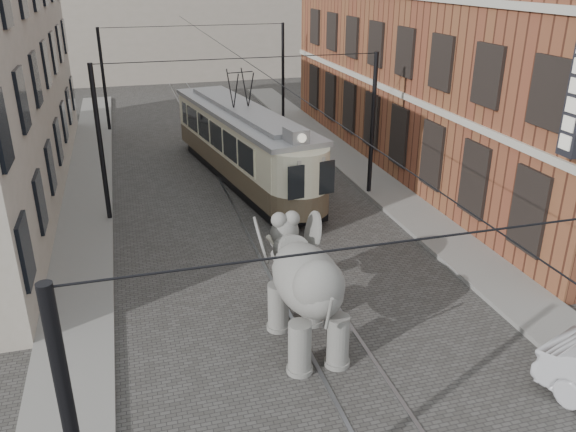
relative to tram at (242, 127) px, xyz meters
name	(u,v)px	position (x,y,z in m)	size (l,w,h in m)	color
ground	(292,274)	(-0.36, -9.40, -2.47)	(120.00, 120.00, 0.00)	#42403D
tram_rails	(292,274)	(-0.36, -9.40, -2.45)	(1.54, 80.00, 0.02)	slate
sidewalk_right	(458,249)	(5.64, -9.40, -2.39)	(2.00, 60.00, 0.15)	slate
sidewalk_left	(78,301)	(-6.86, -9.40, -2.39)	(2.00, 60.00, 0.15)	slate
brick_building	(466,39)	(10.64, -0.40, 3.53)	(8.00, 26.00, 12.00)	brown
catenary	(250,142)	(-0.56, -4.40, 0.53)	(11.00, 30.20, 6.00)	black
tram	(242,127)	(0.00, 0.00, 0.00)	(2.57, 12.43, 4.93)	beige
elephant	(307,295)	(-1.07, -13.19, -0.96)	(2.72, 4.93, 3.02)	#625F5A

